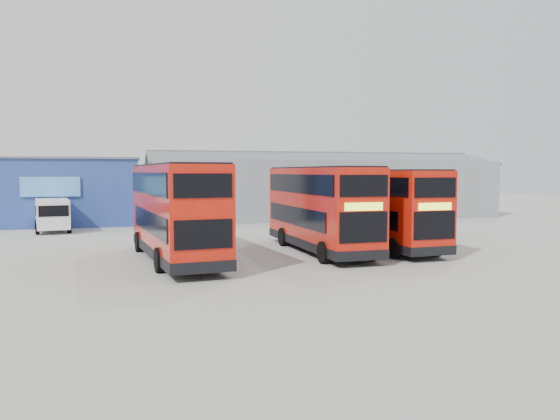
# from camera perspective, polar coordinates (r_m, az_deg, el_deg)

# --- Properties ---
(ground_plane) EXTENTS (120.00, 120.00, 0.00)m
(ground_plane) POSITION_cam_1_polar(r_m,az_deg,el_deg) (29.01, 2.00, -4.00)
(ground_plane) COLOR gray
(ground_plane) RESTS_ON ground
(office_block) EXTENTS (12.30, 8.32, 5.12)m
(office_block) POSITION_cam_1_polar(r_m,az_deg,el_deg) (45.75, -22.18, 1.88)
(office_block) COLOR navy
(office_block) RESTS_ON ground
(maintenance_shed) EXTENTS (30.50, 12.00, 5.89)m
(maintenance_shed) POSITION_cam_1_polar(r_m,az_deg,el_deg) (50.25, 3.90, 2.36)
(maintenance_shed) COLOR gray
(maintenance_shed) RESTS_ON ground
(double_decker_left) EXTENTS (3.66, 10.59, 4.39)m
(double_decker_left) POSITION_cam_1_polar(r_m,az_deg,el_deg) (25.03, -10.85, -0.31)
(double_decker_left) COLOR red
(double_decker_left) RESTS_ON ground
(double_decker_centre) EXTENTS (2.81, 10.23, 4.30)m
(double_decker_centre) POSITION_cam_1_polar(r_m,az_deg,el_deg) (27.62, 4.19, 0.05)
(double_decker_centre) COLOR red
(double_decker_centre) RESTS_ON ground
(double_decker_right) EXTENTS (2.91, 9.94, 4.16)m
(double_decker_right) POSITION_cam_1_polar(r_m,az_deg,el_deg) (29.25, 10.47, 0.07)
(double_decker_right) COLOR red
(double_decker_right) RESTS_ON ground
(single_decker_blue) EXTENTS (4.82, 11.74, 3.11)m
(single_decker_blue) POSITION_cam_1_polar(r_m,az_deg,el_deg) (37.63, 11.06, 0.13)
(single_decker_blue) COLOR #100C37
(single_decker_blue) RESTS_ON ground
(panel_van) EXTENTS (2.81, 5.30, 2.21)m
(panel_van) POSITION_cam_1_polar(r_m,az_deg,el_deg) (40.09, -22.71, -0.32)
(panel_van) COLOR white
(panel_van) RESTS_ON ground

